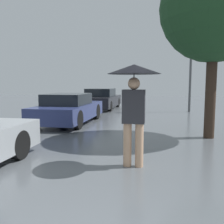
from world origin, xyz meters
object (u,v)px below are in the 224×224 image
(street_lamp, at_px, (191,49))
(pedestrian, at_px, (134,89))
(parked_car_middle, at_px, (69,109))
(tree, at_px, (214,8))
(parked_car_farthest, at_px, (101,99))

(street_lamp, bearing_deg, pedestrian, -102.23)
(parked_car_middle, bearing_deg, tree, -19.84)
(parked_car_farthest, bearing_deg, pedestrian, -73.49)
(pedestrian, xyz_separation_m, parked_car_middle, (-2.98, 4.59, -0.89))
(parked_car_middle, xyz_separation_m, street_lamp, (5.01, 4.77, 2.75))
(pedestrian, height_order, street_lamp, street_lamp)
(street_lamp, bearing_deg, parked_car_middle, -136.39)
(pedestrian, bearing_deg, parked_car_farthest, 106.51)
(tree, height_order, street_lamp, street_lamp)
(parked_car_middle, height_order, parked_car_farthest, parked_car_farthest)
(parked_car_farthest, distance_m, street_lamp, 5.78)
(pedestrian, xyz_separation_m, parked_car_farthest, (-3.01, 10.14, -0.87))
(pedestrian, relative_size, tree, 0.37)
(parked_car_middle, relative_size, street_lamp, 0.78)
(parked_car_middle, xyz_separation_m, parked_car_farthest, (-0.03, 5.56, 0.02))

